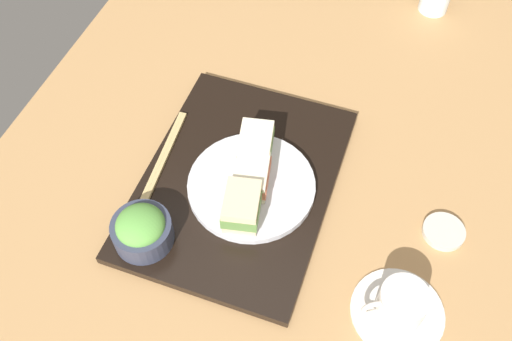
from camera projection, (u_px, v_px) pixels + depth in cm
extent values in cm
cube|color=tan|center=(259.00, 181.00, 104.92)|extent=(140.00, 100.00, 3.00)
cube|color=black|center=(238.00, 182.00, 101.88)|extent=(44.84, 33.06, 1.75)
cylinder|color=silver|center=(249.00, 185.00, 99.64)|extent=(22.60, 22.60, 1.39)
cube|color=#EFE5C1|center=(256.00, 150.00, 102.19)|extent=(8.79, 7.16, 1.60)
cube|color=#669347|center=(256.00, 144.00, 100.79)|extent=(8.96, 7.40, 1.83)
cube|color=#EFE5C1|center=(256.00, 139.00, 99.39)|extent=(8.79, 7.16, 1.60)
cube|color=#EFE5C1|center=(249.00, 181.00, 98.52)|extent=(8.79, 7.16, 1.34)
cube|color=#CC6B4C|center=(249.00, 175.00, 97.17)|extent=(9.10, 7.59, 1.95)
cube|color=#EFE5C1|center=(249.00, 170.00, 95.82)|extent=(8.79, 7.16, 1.34)
cube|color=beige|center=(242.00, 213.00, 94.66)|extent=(8.79, 7.16, 1.53)
cube|color=#669347|center=(242.00, 207.00, 93.01)|extent=(8.86, 7.46, 2.50)
cube|color=beige|center=(242.00, 200.00, 91.36)|extent=(8.79, 7.16, 1.53)
cylinder|color=#33384C|center=(143.00, 232.00, 92.44)|extent=(10.00, 10.00, 4.52)
ellipsoid|color=#5B9E42|center=(140.00, 225.00, 90.59)|extent=(8.07, 8.07, 4.44)
cube|color=tan|center=(162.00, 157.00, 103.62)|extent=(21.83, 2.41, 0.70)
cube|color=tan|center=(165.00, 158.00, 103.52)|extent=(21.83, 2.41, 0.70)
cylinder|color=silver|center=(398.00, 311.00, 88.39)|extent=(14.80, 14.80, 0.80)
cylinder|color=silver|center=(402.00, 303.00, 85.67)|extent=(7.55, 7.55, 5.86)
cylinder|color=#382111|center=(406.00, 297.00, 83.60)|extent=(6.95, 6.95, 0.40)
torus|color=silver|center=(374.00, 308.00, 85.25)|extent=(2.68, 3.96, 4.08)
cylinder|color=beige|center=(444.00, 232.00, 96.43)|extent=(7.24, 7.24, 1.07)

